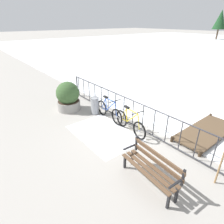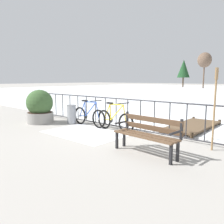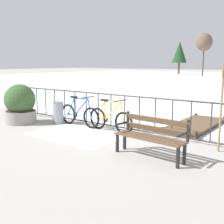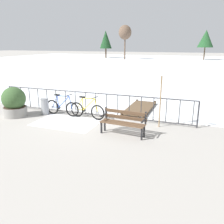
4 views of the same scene
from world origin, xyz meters
name	(u,v)px [view 2 (image 2 of 4)]	position (x,y,z in m)	size (l,w,h in m)	color
ground_plane	(122,129)	(0.00, 0.00, 0.00)	(160.00, 160.00, 0.00)	#9E9991
snow_patch	(85,133)	(-0.53, -1.20, 0.00)	(2.58, 1.73, 0.01)	white
railing_fence	(122,113)	(0.00, 0.00, 0.56)	(9.06, 0.06, 1.07)	#2D2D33
bicycle_near_railing	(115,120)	(0.01, -0.39, 0.37)	(1.71, 0.52, 0.97)	black
bicycle_second	(89,116)	(-1.25, -0.37, 0.37)	(1.71, 0.52, 0.97)	black
park_bench	(148,132)	(2.05, -1.62, 0.51)	(1.63, 0.61, 0.89)	brown
planter_with_shrub	(40,107)	(-3.15, -1.21, 0.63)	(1.02, 1.02, 1.31)	gray
trash_bin	(72,114)	(-2.05, -0.53, 0.37)	(0.35, 0.35, 0.73)	gray
oar_upright	(215,104)	(3.11, -0.38, 1.14)	(0.04, 0.16, 1.98)	#937047
wooden_dock	(193,126)	(1.84, 1.64, 0.12)	(1.10, 2.78, 0.20)	brown
tree_far_west	(205,60)	(-10.15, 36.99, 5.13)	(2.49, 2.49, 6.55)	brown
tree_west_mid	(184,69)	(-15.69, 40.63, 3.89)	(2.62, 2.62, 5.78)	brown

